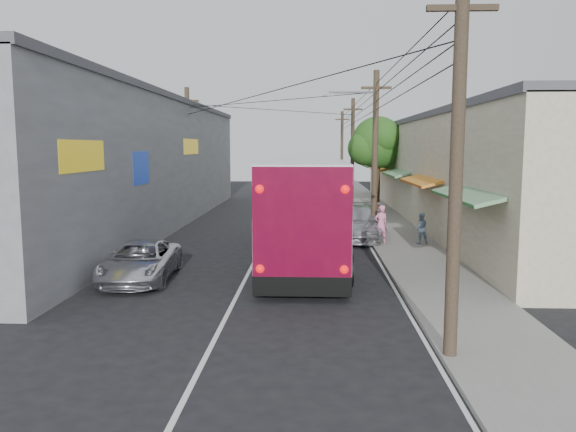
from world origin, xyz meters
name	(u,v)px	position (x,y,z in m)	size (l,w,h in m)	color
ground	(221,326)	(0.00, 0.00, 0.00)	(120.00, 120.00, 0.00)	black
sidewalk	(383,221)	(6.50, 20.00, 0.06)	(3.00, 80.00, 0.12)	slate
building_right	(452,168)	(10.99, 22.00, 3.15)	(7.09, 40.00, 6.25)	beige
building_left	(123,162)	(-8.50, 18.00, 3.65)	(7.20, 36.00, 7.25)	gray
utility_poles	(327,153)	(3.13, 20.33, 4.13)	(11.80, 45.28, 8.00)	#473828
street_tree	(379,144)	(6.87, 26.02, 4.67)	(4.40, 4.00, 6.60)	#3F2B19
coach_bus	(305,207)	(1.99, 9.12, 2.07)	(3.21, 13.88, 3.99)	silver
jeepney	(140,261)	(-3.52, 4.77, 0.65)	(2.15, 4.67, 1.30)	silver
parked_suv	(360,223)	(4.60, 13.74, 0.81)	(2.26, 5.56, 1.61)	#A7A7AF
parked_car_mid	(336,205)	(3.80, 22.97, 0.71)	(1.68, 4.18, 1.43)	#29292F
parked_car_far	(333,198)	(3.80, 27.40, 0.80)	(1.69, 4.85, 1.60)	black
pedestrian_near	(381,224)	(5.40, 11.82, 0.99)	(0.64, 0.42, 1.75)	pink
pedestrian_far	(421,228)	(7.18, 11.77, 0.83)	(0.69, 0.54, 1.41)	#92B5D5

